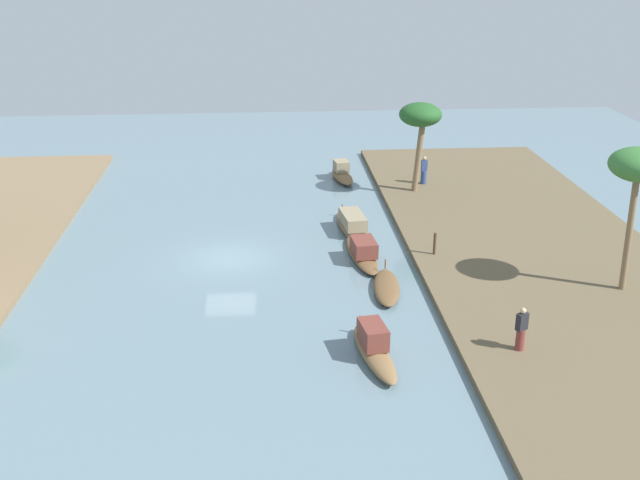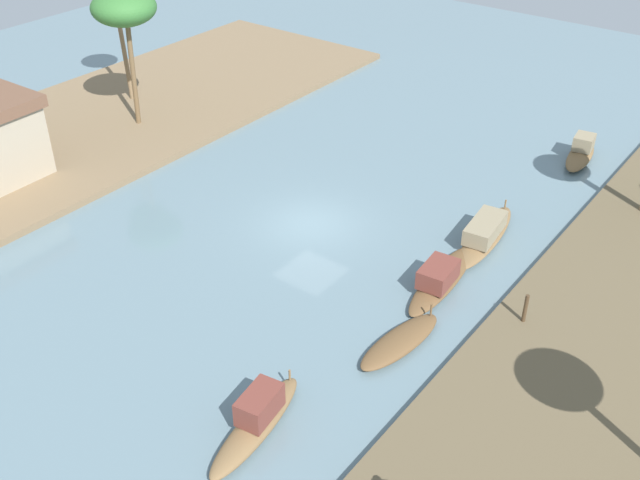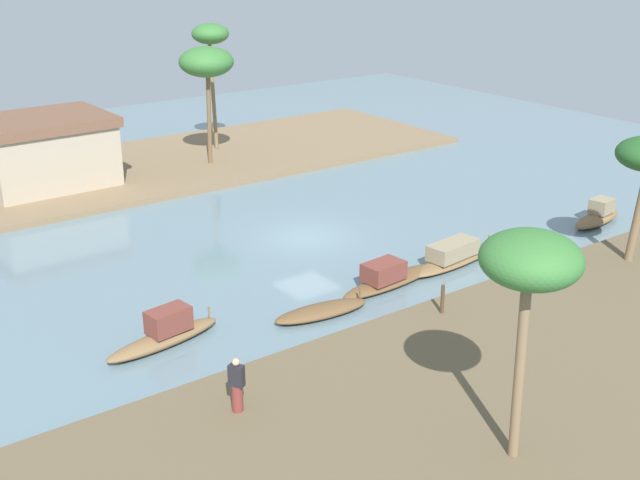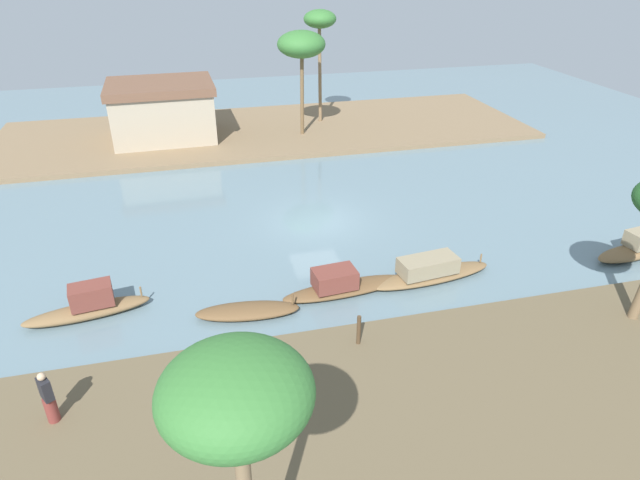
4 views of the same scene
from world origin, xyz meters
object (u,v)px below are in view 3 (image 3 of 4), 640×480
sampan_with_red_awning (165,333)px  palm_tree_left_near (531,264)px  sampan_midstream (388,277)px  riverside_building (45,150)px  sampan_open_hull (598,216)px  person_on_near_bank (237,387)px  palm_tree_right_tall (206,63)px  palm_tree_right_short (210,37)px  mooring_post (443,299)px  sampan_with_tall_canopy (454,256)px  sampan_near_left_bank (321,311)px

sampan_with_red_awning → palm_tree_left_near: bearing=-77.1°
sampan_midstream → riverside_building: 22.31m
sampan_open_hull → person_on_near_bank: 23.40m
palm_tree_right_tall → palm_tree_right_short: size_ratio=0.88×
sampan_open_hull → mooring_post: bearing=-175.0°
sampan_with_red_awning → sampan_open_hull: bearing=-11.5°
sampan_with_tall_canopy → palm_tree_left_near: bearing=-135.2°
palm_tree_left_near → palm_tree_right_tall: size_ratio=0.91×
sampan_open_hull → sampan_with_red_awning: bearing=169.3°
person_on_near_bank → palm_tree_right_tall: bearing=-58.3°
sampan_with_red_awning → sampan_near_left_bank: 5.85m
sampan_with_red_awning → sampan_with_tall_canopy: 13.26m
sampan_near_left_bank → sampan_open_hull: bearing=7.5°
person_on_near_bank → palm_tree_left_near: bearing=-172.6°
sampan_open_hull → palm_tree_left_near: 21.59m
palm_tree_left_near → palm_tree_right_tall: 31.39m
palm_tree_left_near → sampan_with_red_awning: bearing=111.5°
sampan_near_left_bank → palm_tree_right_tall: 22.15m
person_on_near_bank → mooring_post: bearing=-113.9°
palm_tree_right_short → riverside_building: bearing=-172.2°
sampan_with_tall_canopy → palm_tree_right_short: size_ratio=0.69×
sampan_with_red_awning → riverside_building: riverside_building is taller
sampan_with_red_awning → palm_tree_right_short: 27.09m
sampan_midstream → sampan_open_hull: bearing=-6.6°
person_on_near_bank → sampan_midstream: bearing=-95.6°
sampan_with_red_awning → riverside_building: size_ratio=0.64×
sampan_with_red_awning → riverside_building: bearing=73.7°
sampan_with_tall_canopy → sampan_near_left_bank: bearing=178.5°
sampan_with_tall_canopy → sampan_midstream: bearing=174.5°
sampan_with_red_awning → sampan_near_left_bank: sampan_with_red_awning is taller
sampan_with_red_awning → person_on_near_bank: 5.47m
sampan_near_left_bank → palm_tree_right_tall: (6.53, 20.26, 6.12)m
palm_tree_right_tall → palm_tree_right_short: palm_tree_right_short is taller
sampan_with_tall_canopy → mooring_post: bearing=-146.2°
mooring_post → palm_tree_left_near: size_ratio=0.17×
sampan_near_left_bank → sampan_with_red_awning: bearing=173.1°
sampan_with_red_awning → sampan_midstream: sampan_with_red_awning is taller
sampan_with_tall_canopy → sampan_near_left_bank: 7.59m
mooring_post → palm_tree_right_short: bearing=78.8°
sampan_with_tall_canopy → palm_tree_left_near: 14.91m
sampan_with_tall_canopy → palm_tree_right_short: bearing=81.0°
sampan_with_tall_canopy → palm_tree_right_tall: palm_tree_right_tall is taller
sampan_with_tall_canopy → palm_tree_right_tall: 20.50m
sampan_with_tall_canopy → person_on_near_bank: (-13.56, -4.71, 0.69)m
sampan_open_hull → riverside_building: riverside_building is taller
sampan_open_hull → sampan_with_tall_canopy: (-9.44, 0.43, -0.01)m
mooring_post → sampan_open_hull: bearing=12.8°
sampan_open_hull → sampan_with_tall_canopy: size_ratio=0.69×
mooring_post → riverside_building: 25.50m
sampan_with_red_awning → palm_tree_right_tall: bearing=48.6°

